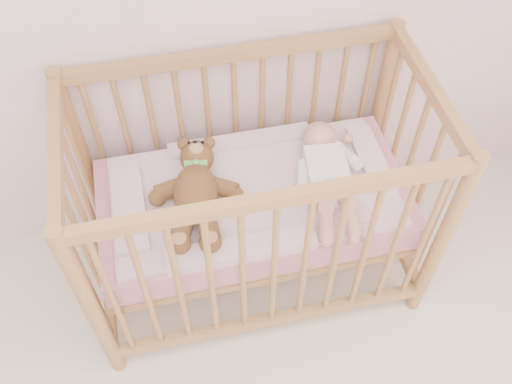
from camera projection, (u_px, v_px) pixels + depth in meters
name	position (u px, v px, depth m)	size (l,w,h in m)	color
crib	(253.00, 201.00, 2.28)	(1.36, 0.76, 1.00)	#AF7E4A
mattress	(253.00, 203.00, 2.29)	(1.22, 0.62, 0.13)	#CC7F8C
blanket	(253.00, 192.00, 2.23)	(1.10, 0.58, 0.06)	pink
baby	(327.00, 171.00, 2.20)	(0.29, 0.60, 0.14)	white
teddy_bear	(196.00, 192.00, 2.13)	(0.37, 0.53, 0.15)	brown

